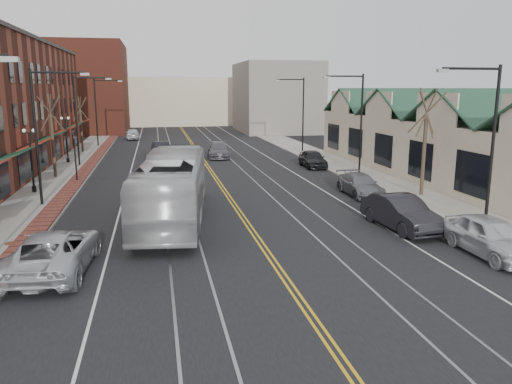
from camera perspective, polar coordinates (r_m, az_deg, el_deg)
name	(u,v)px	position (r m, az deg, el deg)	size (l,w,h in m)	color
ground	(298,298)	(17.59, 4.81, -11.93)	(160.00, 160.00, 0.00)	black
sidewalk_left	(47,192)	(36.88, -22.77, -0.05)	(4.00, 120.00, 0.15)	gray
sidewalk_right	(375,180)	(39.75, 13.47, 1.36)	(4.00, 120.00, 0.15)	gray
building_right	(447,149)	(42.29, 21.04, 4.56)	(8.00, 36.00, 4.60)	#C4B697
backdrop_left	(81,88)	(86.20, -19.39, 11.13)	(14.00, 18.00, 14.00)	maroon
backdrop_mid	(178,101)	(100.57, -8.93, 10.22)	(22.00, 14.00, 9.00)	#C4B697
backdrop_right	(276,98)	(82.80, 2.32, 10.73)	(12.00, 16.00, 11.00)	slate
streetlight_l_1	(43,123)	(32.16, -23.16, 7.23)	(3.33, 0.25, 8.00)	black
streetlight_l_2	(81,111)	(47.92, -19.37, 8.72)	(3.33, 0.25, 8.00)	black
streetlight_l_3	(100,105)	(63.80, -17.45, 9.46)	(3.33, 0.25, 8.00)	black
streetlight_r_0	(486,131)	(26.61, 24.78, 6.33)	(3.33, 0.25, 8.00)	black
streetlight_r_1	(356,114)	(40.62, 11.38, 8.71)	(3.33, 0.25, 8.00)	black
streetlight_r_2	(299,107)	(55.71, 4.97, 9.68)	(3.33, 0.25, 8.00)	black
lamppost_l_2	(32,162)	(36.70, -24.26, 3.15)	(0.84, 0.28, 4.27)	black
lamppost_l_3	(67,141)	(50.35, -20.83, 5.51)	(0.84, 0.28, 4.27)	black
tree_left_near	(52,134)	(42.34, -22.27, 6.13)	(1.78, 1.37, 6.48)	#382B21
tree_left_far	(81,123)	(58.10, -19.37, 7.42)	(1.66, 1.28, 6.02)	#382B21
tree_right_mid	(425,140)	(34.20, 18.73, 5.63)	(1.90, 1.46, 6.93)	#382B21
manhole_far	(11,243)	(25.32, -26.17, -5.28)	(0.60, 0.60, 0.02)	#592D19
traffic_signal	(75,152)	(40.17, -19.99, 4.36)	(0.18, 0.15, 3.80)	black
transit_bus	(173,187)	(27.20, -9.48, 0.52)	(3.06, 13.06, 3.64)	#BCBCBE
parked_suv	(53,251)	(21.04, -22.16, -6.31)	(2.79, 6.06, 1.68)	silver
parked_car_a	(491,236)	(23.62, 25.24, -4.61)	(2.01, 4.99, 1.70)	silver
parked_car_b	(401,213)	(26.38, 16.24, -2.28)	(1.82, 5.21, 1.72)	black
parked_car_c	(360,185)	(34.06, 11.81, 0.81)	(1.99, 4.89, 1.42)	slate
parked_car_d	(313,159)	(45.46, 6.51, 3.80)	(1.85, 4.59, 1.57)	black
distant_car_left	(161,148)	(54.28, -10.84, 4.94)	(1.60, 4.59, 1.51)	black
distant_car_right	(219,150)	(51.72, -4.28, 4.80)	(2.16, 5.32, 1.55)	#5B5A61
distant_car_far	(132,134)	(71.87, -13.96, 6.48)	(1.89, 4.69, 1.60)	#B7BBBF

